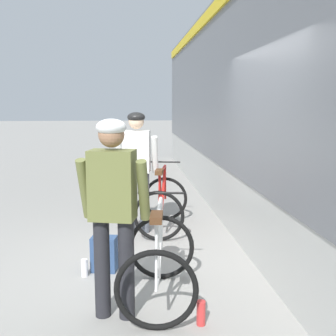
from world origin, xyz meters
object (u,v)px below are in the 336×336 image
(water_bottle_by_the_backpack, at_px, (84,268))
(bicycle_near_red, at_px, (162,204))
(water_bottle_near_the_bikes, at_px, (201,313))
(bicycle_far_white, at_px, (159,262))
(cyclist_far_in_olive, at_px, (113,202))
(backpack_on_platform, at_px, (104,254))
(cyclist_near_in_white, at_px, (137,162))

(water_bottle_by_the_backpack, bearing_deg, bicycle_near_red, 58.15)
(water_bottle_near_the_bikes, height_order, water_bottle_by_the_backpack, water_bottle_near_the_bikes)
(water_bottle_near_the_bikes, bearing_deg, bicycle_far_white, 126.00)
(cyclist_far_in_olive, distance_m, bicycle_far_white, 0.81)
(backpack_on_platform, distance_m, water_bottle_near_the_bikes, 1.53)
(cyclist_far_in_olive, height_order, bicycle_near_red, cyclist_far_in_olive)
(water_bottle_by_the_backpack, bearing_deg, cyclist_far_in_olive, -67.65)
(bicycle_near_red, height_order, water_bottle_by_the_backpack, bicycle_near_red)
(bicycle_near_red, bearing_deg, backpack_on_platform, -118.13)
(cyclist_far_in_olive, bearing_deg, backpack_on_platform, 98.71)
(water_bottle_by_the_backpack, bearing_deg, bicycle_far_white, -40.06)
(backpack_on_platform, height_order, water_bottle_by_the_backpack, backpack_on_platform)
(cyclist_far_in_olive, height_order, water_bottle_near_the_bikes, cyclist_far_in_olive)
(bicycle_far_white, bearing_deg, cyclist_near_in_white, 94.30)
(cyclist_far_in_olive, relative_size, bicycle_far_white, 1.54)
(cyclist_near_in_white, xyz_separation_m, backpack_on_platform, (-0.40, -1.39, -0.85))
(cyclist_near_in_white, distance_m, water_bottle_near_the_bikes, 2.83)
(water_bottle_by_the_backpack, bearing_deg, water_bottle_near_the_bikes, -45.00)
(backpack_on_platform, relative_size, water_bottle_by_the_backpack, 2.05)
(cyclist_near_in_white, bearing_deg, water_bottle_near_the_bikes, -79.39)
(cyclist_near_in_white, relative_size, water_bottle_by_the_backpack, 9.01)
(cyclist_far_in_olive, bearing_deg, bicycle_near_red, 75.92)
(backpack_on_platform, bearing_deg, water_bottle_by_the_backpack, -136.42)
(cyclist_near_in_white, relative_size, bicycle_far_white, 1.54)
(bicycle_near_red, xyz_separation_m, bicycle_far_white, (-0.21, -2.24, 0.00))
(cyclist_far_in_olive, height_order, bicycle_far_white, cyclist_far_in_olive)
(cyclist_far_in_olive, bearing_deg, water_bottle_by_the_backpack, 112.35)
(cyclist_near_in_white, xyz_separation_m, water_bottle_near_the_bikes, (0.49, -2.62, -0.95))
(cyclist_near_in_white, xyz_separation_m, cyclist_far_in_olive, (-0.25, -2.41, 0.00))
(bicycle_far_white, bearing_deg, backpack_on_platform, 125.82)
(water_bottle_near_the_bikes, bearing_deg, backpack_on_platform, 125.89)
(bicycle_far_white, relative_size, backpack_on_platform, 2.87)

